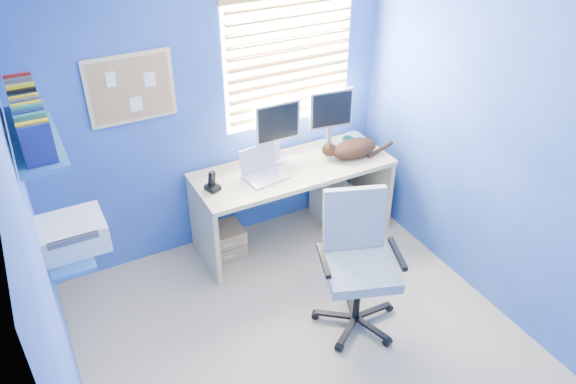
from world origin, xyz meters
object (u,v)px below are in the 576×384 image
cat (354,148)px  office_chair (357,279)px  tower_pc (331,200)px  laptop (266,166)px  desk (293,203)px

cat → office_chair: 1.27m
cat → office_chair: size_ratio=0.41×
cat → tower_pc: (-0.11, 0.15, -0.59)m
laptop → cat: laptop is taller
laptop → office_chair: office_chair is taller
desk → laptop: (-0.28, -0.05, 0.48)m
desk → office_chair: bearing=-93.2°
desk → tower_pc: 0.47m
tower_pc → cat: bearing=-58.2°
tower_pc → laptop: bearing=-176.4°
desk → office_chair: (-0.06, -1.10, 0.02)m
cat → tower_pc: 0.62m
desk → cat: cat is taller
tower_pc → desk: bearing=-176.8°
cat → tower_pc: cat is taller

